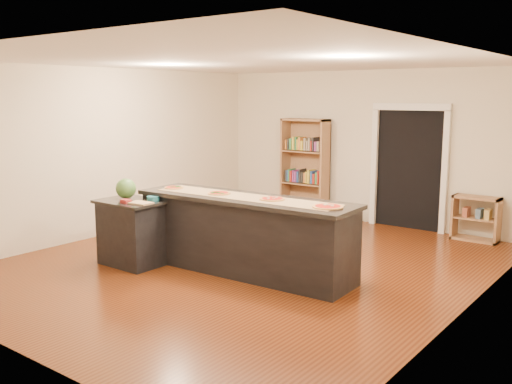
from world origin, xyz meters
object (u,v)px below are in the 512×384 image
Objects in this scene: side_counter at (132,232)px; bookshelf at (305,168)px; kitchen_island at (245,235)px; watermelon at (126,189)px; waste_bin at (346,214)px; low_shelf at (476,218)px.

side_counter is 4.29m from bookshelf.
kitchen_island is 1.84m from watermelon.
side_counter reaches higher than waste_bin.
bookshelf is at bearing -179.79° from low_shelf.
kitchen_island is 1.64× the size of bookshelf.
bookshelf is 2.60× the size of low_shelf.
side_counter is 4.27m from waste_bin.
kitchen_island is 1.62m from side_counter.
kitchen_island is 3.87m from bookshelf.
kitchen_island is 3.47m from waste_bin.
side_counter is at bearing -128.64° from low_shelf.
bookshelf is 4.22m from watermelon.
side_counter is 2.58× the size of waste_bin.
kitchen_island is 10.94× the size of watermelon.
watermelon is at bearing 161.42° from side_counter.
kitchen_island is 8.70× the size of waste_bin.
low_shelf is at bearing 4.40° from waste_bin.
side_counter is at bearing -105.57° from waste_bin.
waste_bin is 1.26× the size of watermelon.
side_counter is 0.48× the size of bookshelf.
watermelon reaches higher than kitchen_island.
waste_bin is at bearing 92.94° from kitchen_island.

